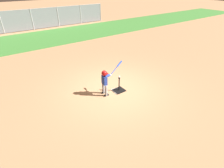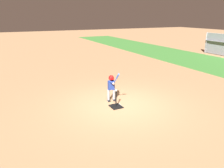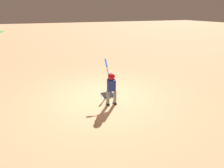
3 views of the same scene
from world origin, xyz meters
name	(u,v)px [view 2 (image 2 of 3)]	position (x,y,z in m)	size (l,w,h in m)	color
ground_plane	(121,105)	(0.00, 0.00, 0.00)	(90.00, 90.00, 0.00)	#AD7F56
home_plate	(116,106)	(0.04, -0.21, 0.01)	(0.44, 0.44, 0.02)	white
batting_tee	(116,105)	(0.08, -0.25, 0.08)	(0.48, 0.43, 0.66)	black
batter_child	(112,85)	(-0.55, -0.13, 0.72)	(0.95, 0.36, 1.39)	gray
baseball	(116,90)	(0.08, -0.25, 0.69)	(0.07, 0.07, 0.07)	white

